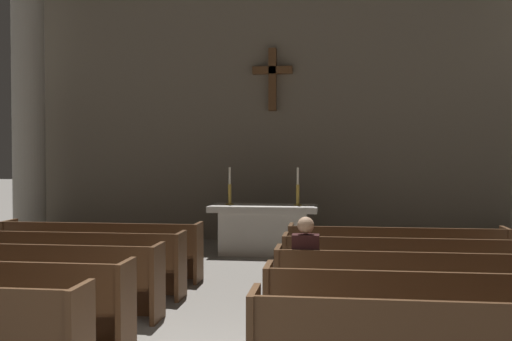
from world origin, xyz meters
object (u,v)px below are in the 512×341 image
object	(u,v)px
pew_left_row_5	(101,250)
column_left_third	(29,110)
pew_left_row_4	(71,263)
pew_right_row_4	(405,271)
lone_worshipper	(306,268)
pew_right_row_5	(396,257)
pew_left_row_3	(33,279)
pew_right_row_3	(417,290)
pew_right_row_2	(433,317)
candlestick_right	(298,193)
altar	(263,228)
candlestick_left	(230,193)

from	to	relation	value
pew_left_row_5	column_left_third	xyz separation A→B (m)	(-2.98, 3.27, 2.55)
pew_left_row_4	pew_right_row_4	bearing A→B (deg)	0.00
pew_left_row_5	lone_worshipper	bearing A→B (deg)	-32.88
pew_right_row_5	lone_worshipper	size ratio (longest dim) A/B	2.50
pew_left_row_3	pew_right_row_4	world-z (taller)	same
pew_right_row_3	pew_right_row_4	bearing A→B (deg)	90.00
pew_left_row_3	pew_right_row_2	world-z (taller)	same
pew_right_row_2	candlestick_right	distance (m)	6.40
pew_left_row_3	column_left_third	bearing A→B (deg)	118.36
pew_right_row_4	altar	distance (m)	4.53
altar	candlestick_right	xyz separation A→B (m)	(0.70, 0.00, 0.73)
candlestick_right	pew_left_row_4	bearing A→B (deg)	-128.38
pew_right_row_4	candlestick_left	distance (m)	5.00
column_left_third	candlestick_right	distance (m)	6.32
pew_right_row_4	altar	bearing A→B (deg)	121.43
altar	candlestick_right	bearing A→B (deg)	0.00
column_left_third	candlestick_left	distance (m)	5.00
pew_left_row_5	pew_right_row_2	xyz separation A→B (m)	(4.73, -3.39, 0.00)
pew_right_row_3	candlestick_left	distance (m)	5.92
pew_right_row_4	column_left_third	distance (m)	9.24
pew_right_row_3	pew_left_row_4	bearing A→B (deg)	166.55
pew_left_row_3	pew_right_row_2	distance (m)	4.86
pew_left_row_4	candlestick_left	world-z (taller)	candlestick_left
pew_left_row_4	candlestick_right	size ratio (longest dim) A/B	4.29
pew_left_row_5	pew_right_row_2	bearing A→B (deg)	-35.66
pew_left_row_5	candlestick_right	distance (m)	4.18
candlestick_left	pew_right_row_2	bearing A→B (deg)	-63.44
pew_right_row_3	pew_right_row_4	distance (m)	1.13
pew_left_row_5	candlestick_left	size ratio (longest dim) A/B	4.29
pew_left_row_3	pew_right_row_5	distance (m)	5.24
pew_left_row_4	pew_right_row_2	size ratio (longest dim) A/B	1.00
candlestick_left	pew_left_row_5	bearing A→B (deg)	-121.29
pew_left_row_4	pew_right_row_4	xyz separation A→B (m)	(4.73, 0.00, 0.00)
pew_left_row_4	pew_right_row_3	world-z (taller)	same
pew_left_row_4	pew_left_row_5	world-z (taller)	same
candlestick_left	lone_worshipper	distance (m)	5.30
column_left_third	candlestick_left	size ratio (longest dim) A/B	8.10
column_left_third	candlestick_left	bearing A→B (deg)	-6.49
pew_right_row_5	candlestick_right	size ratio (longest dim) A/B	4.29
pew_right_row_2	column_left_third	distance (m)	10.51
pew_right_row_5	column_left_third	world-z (taller)	column_left_third
pew_right_row_4	candlestick_left	size ratio (longest dim) A/B	4.29
pew_right_row_3	lone_worshipper	distance (m)	1.31
pew_left_row_5	lone_worshipper	world-z (taller)	lone_worshipper
altar	candlestick_left	distance (m)	1.01
pew_left_row_3	pew_left_row_5	distance (m)	2.26
pew_left_row_4	pew_right_row_2	distance (m)	5.24
pew_right_row_3	candlestick_right	bearing A→B (deg)	108.41
altar	pew_left_row_5	bearing A→B (deg)	-130.81
lone_worshipper	pew_left_row_5	bearing A→B (deg)	147.12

